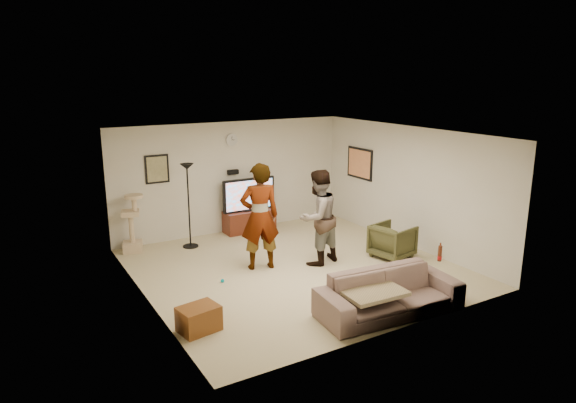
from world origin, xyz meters
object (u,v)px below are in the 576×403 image
floor_lamp (189,206)px  side_table (199,319)px  cat_tree (131,223)px  sofa (389,293)px  armchair (392,241)px  tv (249,194)px  person_left (260,217)px  person_right (318,217)px  beer_bottle (440,253)px  tv_stand (249,221)px

floor_lamp → side_table: 3.74m
cat_tree → sofa: (2.64, -4.76, -0.27)m
armchair → tv: bearing=17.9°
tv → armchair: size_ratio=1.71×
person_left → armchair: size_ratio=2.71×
floor_lamp → person_right: 2.77m
floor_lamp → beer_bottle: floor_lamp is taller
beer_bottle → side_table: bearing=165.6°
cat_tree → person_right: person_right is taller
person_left → beer_bottle: (1.83, -2.64, -0.22)m
tv_stand → armchair: bearing=-60.9°
tv → armchair: bearing=-60.9°
tv → floor_lamp: floor_lamp is taller
tv_stand → floor_lamp: floor_lamp is taller
tv → person_left: (-0.84, -2.16, 0.13)m
person_right → side_table: person_right is taller
floor_lamp → person_right: person_right is taller
beer_bottle → armchair: (0.67, 1.83, -0.44)m
tv_stand → armchair: size_ratio=1.61×
tv_stand → sofa: (-0.03, -4.80, 0.08)m
tv_stand → armchair: 3.41m
floor_lamp → armchair: bearing=-39.1°
floor_lamp → cat_tree: bearing=163.9°
person_left → beer_bottle: bearing=138.6°
tv_stand → tv: size_ratio=0.94×
armchair → side_table: size_ratio=1.34×
person_right → sofa: size_ratio=0.82×
cat_tree → beer_bottle: bearing=-52.5°
tv → beer_bottle: bearing=-78.4°
tv → floor_lamp: (-1.56, -0.37, 0.01)m
person_left → person_right: (1.05, -0.34, -0.09)m
person_right → sofa: person_right is taller
beer_bottle → side_table: (-3.68, 0.95, -0.59)m
floor_lamp → cat_tree: (-1.11, 0.32, -0.28)m
tv → armchair: (1.66, -2.98, -0.53)m
sofa → floor_lamp: bearing=114.5°
person_left → tv: bearing=-97.4°
tv → cat_tree: size_ratio=1.05×
tv_stand → person_right: 2.59m
floor_lamp → sofa: size_ratio=0.79×
tv → armchair: 3.45m
person_left → armchair: 2.71m
floor_lamp → tv: bearing=13.2°
person_left → person_right: size_ratio=1.09×
tv_stand → person_left: 2.44m
cat_tree → tv: bearing=1.0°
cat_tree → side_table: 3.84m
tv_stand → armchair: armchair is taller
person_right → tv_stand: bearing=-99.0°
tv → person_left: person_left is taller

